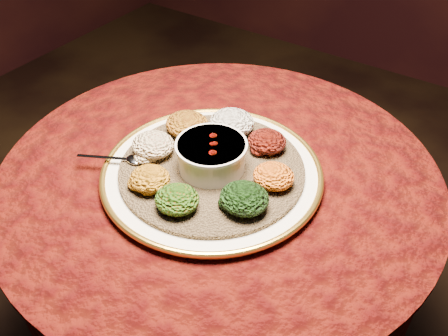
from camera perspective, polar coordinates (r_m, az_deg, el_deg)
The scene contains 13 objects.
table at distance 1.21m, azimuth -0.56°, elevation -6.77°, with size 0.96×0.96×0.73m.
platter at distance 1.06m, azimuth -1.40°, elevation -0.55°, with size 0.55×0.55×0.02m.
injera at distance 1.05m, azimuth -1.41°, elevation -0.10°, with size 0.39×0.39×0.01m, color brown.
stew_bowl at distance 1.02m, azimuth -1.44°, elevation 1.64°, with size 0.15×0.15×0.06m.
spoon at distance 1.08m, azimuth -10.75°, elevation 0.99°, with size 0.13×0.08×0.01m.
portion_ayib at distance 1.13m, azimuth 0.91°, elevation 5.23°, with size 0.10×0.10×0.05m, color silver.
portion_kitfo at distance 1.09m, azimuth 4.95°, elevation 3.07°, with size 0.08×0.08×0.04m, color black.
portion_tikil at distance 1.00m, azimuth 5.69°, elevation -0.92°, with size 0.08×0.08×0.04m, color #C07A10.
portion_gomen at distance 0.94m, azimuth 2.32°, elevation -3.48°, with size 0.10×0.09×0.05m, color black.
portion_mixveg at distance 0.95m, azimuth -5.39°, elevation -3.58°, with size 0.09×0.08×0.04m, color #8F3609.
portion_kik at distance 1.00m, azimuth -8.47°, elevation -1.22°, with size 0.08×0.08×0.04m, color #BA6E10.
portion_timatim at distance 1.08m, azimuth -8.11°, elevation 2.64°, with size 0.09×0.09×0.04m, color maroon.
portion_shiro at distance 1.13m, azimuth -4.25°, elevation 5.00°, with size 0.10×0.09×0.05m, color #8C5810.
Camera 1 is at (0.47, -0.68, 1.43)m, focal length 40.00 mm.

